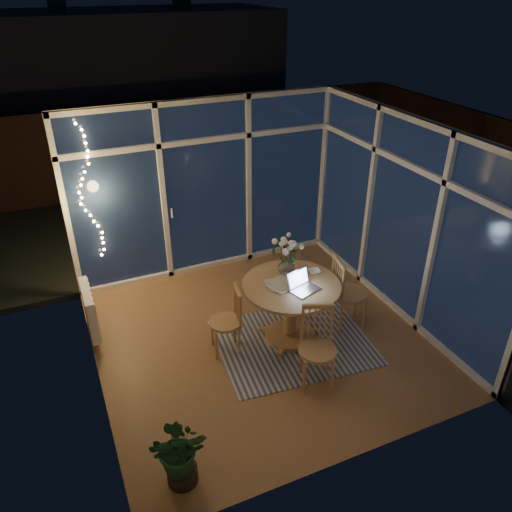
{
  "coord_description": "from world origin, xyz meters",
  "views": [
    {
      "loc": [
        -2.07,
        -4.55,
        4.04
      ],
      "look_at": [
        0.04,
        0.25,
        1.06
      ],
      "focal_mm": 35.0,
      "sensor_mm": 36.0,
      "label": 1
    }
  ],
  "objects_px": {
    "dining_table": "(290,312)",
    "chair_left": "(225,321)",
    "chair_right": "(350,292)",
    "laptop": "(305,282)",
    "flower_vase": "(286,266)",
    "chair_front": "(318,349)",
    "potted_plant": "(180,452)"
  },
  "relations": [
    {
      "from": "dining_table",
      "to": "chair_left",
      "type": "height_order",
      "value": "chair_left"
    },
    {
      "from": "chair_front",
      "to": "flower_vase",
      "type": "relative_size",
      "value": 4.58
    },
    {
      "from": "chair_right",
      "to": "laptop",
      "type": "distance_m",
      "value": 0.86
    },
    {
      "from": "chair_front",
      "to": "flower_vase",
      "type": "bearing_deg",
      "value": 105.56
    },
    {
      "from": "potted_plant",
      "to": "laptop",
      "type": "bearing_deg",
      "value": 33.46
    },
    {
      "from": "dining_table",
      "to": "chair_front",
      "type": "height_order",
      "value": "chair_front"
    },
    {
      "from": "chair_front",
      "to": "dining_table",
      "type": "bearing_deg",
      "value": 106.86
    },
    {
      "from": "dining_table",
      "to": "potted_plant",
      "type": "xyz_separation_m",
      "value": [
        -1.82,
        -1.44,
        -0.02
      ]
    },
    {
      "from": "chair_left",
      "to": "flower_vase",
      "type": "relative_size",
      "value": 4.21
    },
    {
      "from": "laptop",
      "to": "potted_plant",
      "type": "xyz_separation_m",
      "value": [
        -1.9,
        -1.26,
        -0.55
      ]
    },
    {
      "from": "chair_left",
      "to": "flower_vase",
      "type": "height_order",
      "value": "flower_vase"
    },
    {
      "from": "chair_front",
      "to": "chair_left",
      "type": "bearing_deg",
      "value": 151.08
    },
    {
      "from": "laptop",
      "to": "flower_vase",
      "type": "xyz_separation_m",
      "value": [
        -0.03,
        0.42,
        -0.02
      ]
    },
    {
      "from": "dining_table",
      "to": "flower_vase",
      "type": "relative_size",
      "value": 5.65
    },
    {
      "from": "dining_table",
      "to": "chair_left",
      "type": "distance_m",
      "value": 0.82
    },
    {
      "from": "chair_right",
      "to": "dining_table",
      "type": "bearing_deg",
      "value": 97.82
    },
    {
      "from": "laptop",
      "to": "flower_vase",
      "type": "bearing_deg",
      "value": 77.17
    },
    {
      "from": "chair_front",
      "to": "flower_vase",
      "type": "xyz_separation_m",
      "value": [
        0.13,
        1.06,
        0.43
      ]
    },
    {
      "from": "chair_right",
      "to": "laptop",
      "type": "xyz_separation_m",
      "value": [
        -0.74,
        -0.13,
        0.42
      ]
    },
    {
      "from": "chair_right",
      "to": "chair_front",
      "type": "height_order",
      "value": "chair_right"
    },
    {
      "from": "flower_vase",
      "to": "dining_table",
      "type": "bearing_deg",
      "value": -101.48
    },
    {
      "from": "chair_right",
      "to": "potted_plant",
      "type": "distance_m",
      "value": 2.99
    },
    {
      "from": "dining_table",
      "to": "flower_vase",
      "type": "height_order",
      "value": "flower_vase"
    },
    {
      "from": "chair_right",
      "to": "potted_plant",
      "type": "bearing_deg",
      "value": 128.92
    },
    {
      "from": "chair_left",
      "to": "chair_right",
      "type": "xyz_separation_m",
      "value": [
        1.64,
        -0.16,
        0.07
      ]
    },
    {
      "from": "flower_vase",
      "to": "chair_front",
      "type": "bearing_deg",
      "value": -97.2
    },
    {
      "from": "chair_front",
      "to": "potted_plant",
      "type": "distance_m",
      "value": 1.84
    },
    {
      "from": "chair_right",
      "to": "flower_vase",
      "type": "height_order",
      "value": "chair_right"
    },
    {
      "from": "chair_right",
      "to": "laptop",
      "type": "bearing_deg",
      "value": 111.05
    },
    {
      "from": "dining_table",
      "to": "chair_right",
      "type": "bearing_deg",
      "value": -3.42
    },
    {
      "from": "laptop",
      "to": "potted_plant",
      "type": "distance_m",
      "value": 2.35
    },
    {
      "from": "chair_left",
      "to": "potted_plant",
      "type": "distance_m",
      "value": 1.84
    }
  ]
}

